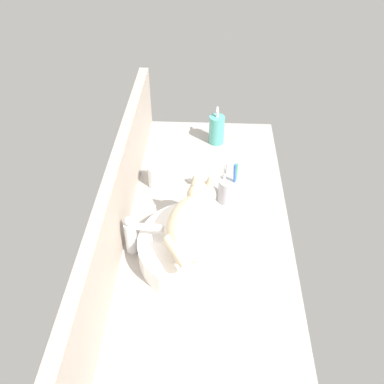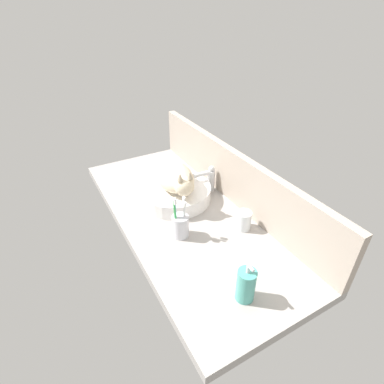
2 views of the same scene
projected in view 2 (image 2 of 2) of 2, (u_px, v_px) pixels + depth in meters
The scene contains 8 objects.
ground_plane at pixel (184, 217), 136.76cm from camera, with size 129.59×55.77×4.00cm, color #9E9993.
backsplash_panel at pixel (233, 176), 139.56cm from camera, with size 129.59×3.60×24.84cm, color #AD9E8E.
sink_basin at pixel (175, 193), 143.64cm from camera, with size 34.43×34.43×6.92cm, color white.
cat at pixel (175, 177), 137.60cm from camera, with size 32.08×19.00×14.00cm.
faucet at pixel (209, 178), 148.01cm from camera, with size 3.67×11.86×13.60cm.
soap_dispenser at pixel (246, 285), 94.36cm from camera, with size 6.15×6.15×15.06cm.
toothbrush_cup at pixel (180, 225), 120.33cm from camera, with size 6.85×6.85×18.71cm.
water_glass at pixel (243, 221), 125.29cm from camera, with size 6.42×6.42×8.07cm.
Camera 2 is at (96.59, -49.59, 82.01)cm, focal length 28.00 mm.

